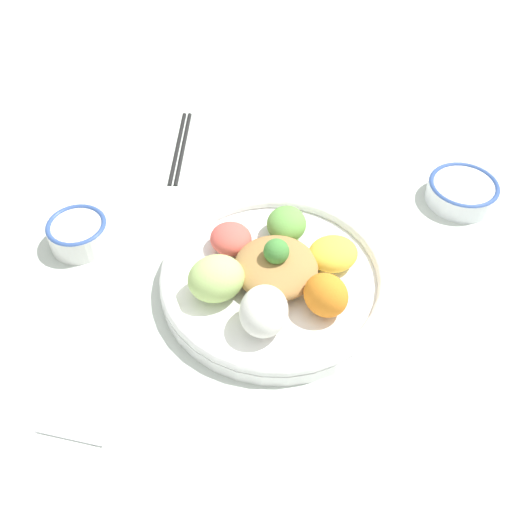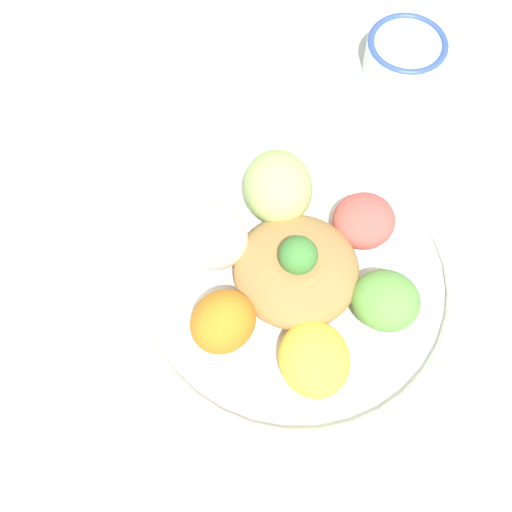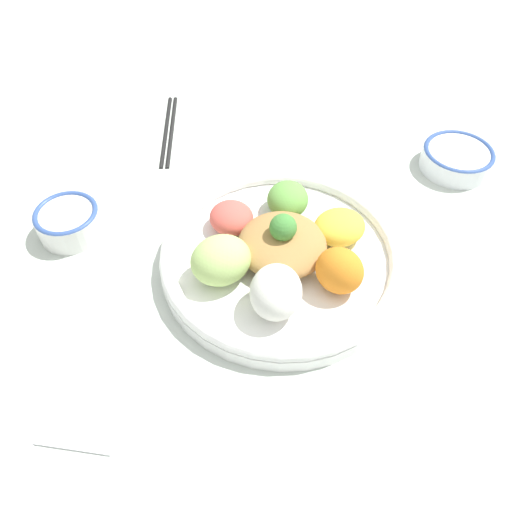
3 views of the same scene
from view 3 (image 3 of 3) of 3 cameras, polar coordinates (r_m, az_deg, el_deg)
ground_plane at (r=0.68m, az=4.92°, el=-0.91°), size 2.40×2.40×0.00m
salad_platter at (r=0.65m, az=2.85°, el=0.27°), size 0.32×0.32×0.09m
sauce_bowl_red at (r=0.87m, az=21.97°, el=10.38°), size 0.11×0.11×0.04m
sauce_bowl_dark at (r=0.74m, az=-20.64°, el=3.76°), size 0.09×0.09×0.04m
chopsticks_pair_near at (r=0.91m, az=-9.96°, el=14.06°), size 0.08×0.20×0.01m
serving_spoon_main at (r=0.60m, az=-23.99°, el=-18.47°), size 0.13×0.08×0.01m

